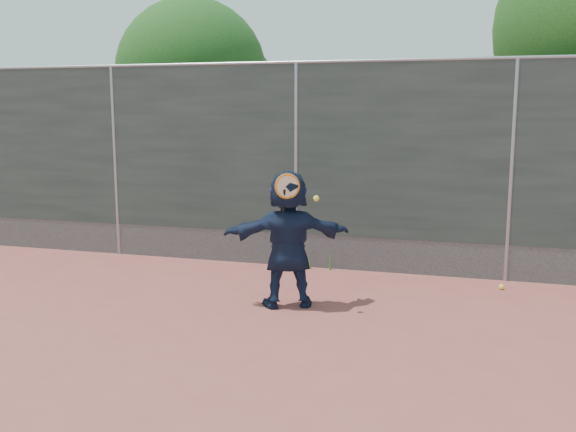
# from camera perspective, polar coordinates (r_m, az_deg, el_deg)

# --- Properties ---
(ground) EXTENTS (80.00, 80.00, 0.00)m
(ground) POSITION_cam_1_polar(r_m,az_deg,el_deg) (6.55, -7.63, -11.54)
(ground) COLOR #9E4C42
(ground) RESTS_ON ground
(player) EXTENTS (1.59, 1.04, 1.64)m
(player) POSITION_cam_1_polar(r_m,az_deg,el_deg) (7.60, 0.00, -2.04)
(player) COLOR #16213C
(player) RESTS_ON ground
(ball_ground) EXTENTS (0.07, 0.07, 0.07)m
(ball_ground) POSITION_cam_1_polar(r_m,az_deg,el_deg) (8.91, 18.44, -6.00)
(ball_ground) COLOR yellow
(ball_ground) RESTS_ON ground
(fence) EXTENTS (20.00, 0.06, 3.03)m
(fence) POSITION_cam_1_polar(r_m,az_deg,el_deg) (9.45, 0.73, 4.90)
(fence) COLOR #38423D
(fence) RESTS_ON ground
(swing_action) EXTENTS (0.49, 0.18, 0.51)m
(swing_action) POSITION_cam_1_polar(r_m,az_deg,el_deg) (7.29, 0.18, 2.42)
(swing_action) COLOR orange
(swing_action) RESTS_ON ground
(tree_left) EXTENTS (3.15, 3.00, 4.53)m
(tree_left) POSITION_cam_1_polar(r_m,az_deg,el_deg) (13.27, -7.84, 12.01)
(tree_left) COLOR #382314
(tree_left) RESTS_ON ground
(weed_clump) EXTENTS (0.68, 0.07, 0.30)m
(weed_clump) POSITION_cam_1_polar(r_m,az_deg,el_deg) (9.49, 2.24, -3.95)
(weed_clump) COLOR #387226
(weed_clump) RESTS_ON ground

